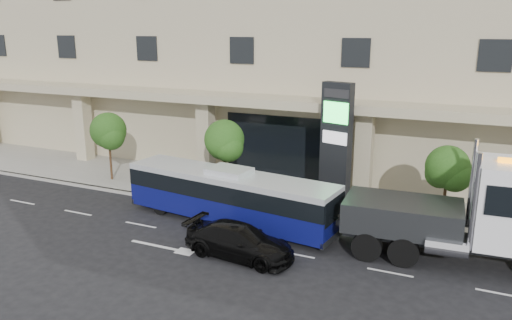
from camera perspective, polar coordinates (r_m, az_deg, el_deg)
The scene contains 11 objects.
ground at distance 24.41m, azimuth -3.29°, elevation -7.65°, with size 120.00×120.00×0.00m, color black.
sidewalk at distance 28.62m, azimuth 1.33°, elevation -4.01°, with size 120.00×6.00×0.15m, color gray.
curb at distance 26.05m, azimuth -1.26°, elevation -5.97°, with size 120.00×0.30×0.15m, color gray.
convention_center at distance 36.90m, azimuth 7.98°, elevation 15.75°, with size 60.00×17.60×20.00m.
tree_left at distance 31.81m, azimuth -16.49°, elevation 2.98°, with size 2.27×2.20×4.22m.
tree_mid at distance 27.33m, azimuth -3.61°, elevation 2.00°, with size 2.28×2.20×4.38m.
tree_right at distance 24.40m, azimuth 21.07°, elevation -1.12°, with size 2.10×2.00×4.04m.
city_bus at distance 24.48m, azimuth -3.05°, elevation -4.02°, with size 11.23×3.66×2.79m.
tow_truck at distance 21.82m, azimuth 24.00°, elevation -6.03°, with size 10.94×3.21×4.97m.
black_sedan at distance 21.17m, azimuth -1.90°, elevation -9.26°, with size 1.95×4.80×1.39m, color black.
signage_pylon at distance 26.41m, azimuth 9.12°, elevation 1.83°, with size 1.72×1.00×6.53m.
Camera 1 is at (10.48, -19.96, 9.37)m, focal length 35.00 mm.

